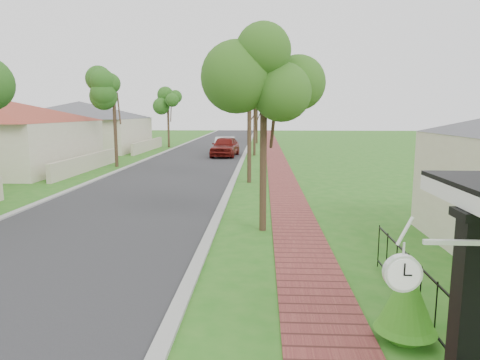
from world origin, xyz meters
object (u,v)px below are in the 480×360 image
(parked_car_white, at_px, (225,146))
(utility_pole, at_px, (265,102))
(porch_post, at_px, (466,327))
(station_clock, at_px, (407,270))
(parked_car_red, at_px, (225,147))
(near_tree, at_px, (264,84))

(parked_car_white, xyz_separation_m, utility_pole, (3.30, -10.06, 3.44))
(porch_post, height_order, station_clock, porch_post)
(parked_car_white, height_order, station_clock, station_clock)
(parked_car_white, relative_size, utility_pole, 0.55)
(porch_post, relative_size, utility_pole, 0.31)
(utility_pole, distance_m, station_clock, 21.56)
(parked_car_white, bearing_deg, utility_pole, -73.14)
(parked_car_white, xyz_separation_m, station_clock, (4.69, -31.46, 1.20))
(porch_post, height_order, utility_pole, utility_pole)
(station_clock, bearing_deg, parked_car_white, 98.49)
(utility_pole, height_order, station_clock, utility_pole)
(utility_pole, bearing_deg, parked_car_red, 109.42)
(parked_car_red, bearing_deg, parked_car_white, 101.90)
(porch_post, bearing_deg, parked_car_white, 100.13)
(parked_car_red, xyz_separation_m, near_tree, (3.07, -22.00, 3.57))
(porch_post, distance_m, near_tree, 8.95)
(parked_car_red, bearing_deg, utility_pole, -65.49)
(parked_car_red, height_order, parked_car_white, parked_car_red)
(near_tree, xyz_separation_m, utility_pole, (0.10, 13.00, -0.20))
(porch_post, relative_size, near_tree, 0.46)
(parked_car_red, distance_m, station_clock, 30.76)
(station_clock, bearing_deg, utility_pole, 93.73)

